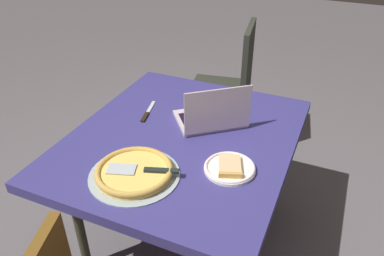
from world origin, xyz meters
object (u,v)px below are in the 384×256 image
chair_near (230,82)px  table_knife (147,113)px  dining_table (182,145)px  laptop (212,116)px  pizza_tray (134,172)px  pizza_plate (230,168)px

chair_near → table_knife: bearing=168.4°
dining_table → laptop: laptop is taller
laptop → pizza_tray: (-0.50, 0.15, -0.03)m
dining_table → table_knife: 0.29m
dining_table → pizza_plate: (-0.16, -0.29, 0.07)m
dining_table → chair_near: size_ratio=1.24×
table_knife → chair_near: (0.87, -0.18, -0.17)m
pizza_tray → table_knife: size_ratio=1.71×
pizza_plate → laptop: bearing=32.6°
pizza_tray → chair_near: 1.34m
laptop → chair_near: (0.83, 0.17, -0.21)m
pizza_plate → pizza_tray: pizza_tray is taller
dining_table → table_knife: size_ratio=5.41×
pizza_tray → laptop: bearing=-16.5°
pizza_plate → pizza_tray: (-0.19, 0.35, 0.01)m
pizza_plate → chair_near: bearing=17.9°
laptop → pizza_tray: size_ratio=1.09×
laptop → pizza_tray: laptop is taller
dining_table → pizza_tray: 0.36m
dining_table → table_knife: table_knife is taller
dining_table → table_knife: bearing=65.5°
laptop → pizza_plate: laptop is taller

